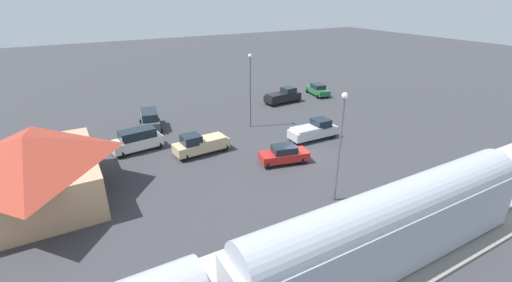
{
  "coord_description": "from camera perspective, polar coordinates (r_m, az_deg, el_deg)",
  "views": [
    {
      "loc": [
        -24.25,
        18.81,
        14.83
      ],
      "look_at": [
        3.83,
        2.89,
        1.0
      ],
      "focal_mm": 24.53,
      "sensor_mm": 36.0,
      "label": 1
    }
  ],
  "objects": [
    {
      "name": "railway_track",
      "position": [
        26.0,
        26.65,
        -14.2
      ],
      "size": [
        4.8,
        70.0,
        0.3
      ],
      "color": "gray",
      "rests_on": "ground"
    },
    {
      "name": "suv_charcoal",
      "position": [
        42.52,
        -16.91,
        3.39
      ],
      "size": [
        5.17,
        3.06,
        2.22
      ],
      "color": "#47494F",
      "rests_on": "ground"
    },
    {
      "name": "ground_plane",
      "position": [
        34.09,
        7.43,
        -2.81
      ],
      "size": [
        200.0,
        200.0,
        0.0
      ],
      "primitive_type": "plane",
      "color": "#38383D"
    },
    {
      "name": "sedan_green",
      "position": [
        55.36,
        10.04,
        8.24
      ],
      "size": [
        4.75,
        2.84,
        1.74
      ],
      "color": "#236638",
      "rests_on": "ground"
    },
    {
      "name": "light_pole_near_platform",
      "position": [
        25.64,
        13.63,
        0.7
      ],
      "size": [
        0.44,
        0.44,
        8.55
      ],
      "color": "#515156",
      "rests_on": "ground"
    },
    {
      "name": "platform",
      "position": [
        27.79,
        19.96,
        -10.28
      ],
      "size": [
        3.2,
        46.0,
        0.3
      ],
      "color": "#B7B2A8",
      "rests_on": "ground"
    },
    {
      "name": "pedestrian_on_platform",
      "position": [
        26.33,
        18.19,
        -9.09
      ],
      "size": [
        0.36,
        0.36,
        1.71
      ],
      "color": "brown",
      "rests_on": "platform"
    },
    {
      "name": "station_building",
      "position": [
        30.88,
        -32.83,
        -3.76
      ],
      "size": [
        11.73,
        9.58,
        5.34
      ],
      "color": "tan",
      "rests_on": "ground"
    },
    {
      "name": "sedan_red",
      "position": [
        32.66,
        4.59,
        -2.18
      ],
      "size": [
        2.8,
        4.8,
        1.74
      ],
      "color": "red",
      "rests_on": "ground"
    },
    {
      "name": "pickup_black",
      "position": [
        50.79,
        4.48,
        7.36
      ],
      "size": [
        2.39,
        5.54,
        2.14
      ],
      "color": "black",
      "rests_on": "ground"
    },
    {
      "name": "pickup_tan",
      "position": [
        34.81,
        -9.1,
        -0.48
      ],
      "size": [
        2.29,
        5.51,
        2.14
      ],
      "color": "#C6B284",
      "rests_on": "ground"
    },
    {
      "name": "suv_white",
      "position": [
        36.99,
        -18.83,
        0.18
      ],
      "size": [
        2.51,
        5.09,
        2.22
      ],
      "color": "white",
      "rests_on": "ground"
    },
    {
      "name": "pickup_silver",
      "position": [
        38.32,
        9.39,
        1.76
      ],
      "size": [
        2.05,
        5.43,
        2.14
      ],
      "color": "silver",
      "rests_on": "ground"
    },
    {
      "name": "light_pole_lot_center",
      "position": [
        40.1,
        -0.95,
        9.45
      ],
      "size": [
        0.44,
        0.44,
        8.55
      ],
      "color": "#515156",
      "rests_on": "ground"
    }
  ]
}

